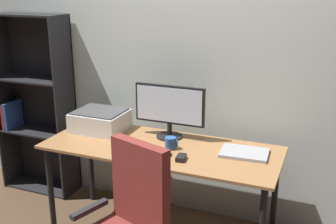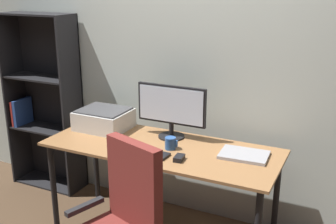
{
  "view_description": "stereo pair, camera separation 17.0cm",
  "coord_description": "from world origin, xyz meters",
  "px_view_note": "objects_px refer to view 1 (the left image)",
  "views": [
    {
      "loc": [
        1.08,
        -2.51,
        1.86
      ],
      "look_at": [
        0.06,
        -0.01,
        1.01
      ],
      "focal_mm": 43.83,
      "sensor_mm": 36.0,
      "label": 1
    },
    {
      "loc": [
        1.24,
        -2.44,
        1.86
      ],
      "look_at": [
        0.06,
        -0.01,
        1.01
      ],
      "focal_mm": 43.83,
      "sensor_mm": 36.0,
      "label": 2
    }
  ],
  "objects_px": {
    "desk": "(161,157)",
    "mouse": "(181,158)",
    "keyboard": "(149,153)",
    "laptop": "(244,153)",
    "coffee_mug": "(171,143)",
    "printer": "(100,120)",
    "bookshelf": "(36,105)",
    "monitor": "(169,108)"
  },
  "relations": [
    {
      "from": "desk",
      "to": "laptop",
      "type": "height_order",
      "value": "laptop"
    },
    {
      "from": "monitor",
      "to": "mouse",
      "type": "xyz_separation_m",
      "value": [
        0.23,
        -0.36,
        -0.22
      ]
    },
    {
      "from": "desk",
      "to": "coffee_mug",
      "type": "height_order",
      "value": "coffee_mug"
    },
    {
      "from": "desk",
      "to": "bookshelf",
      "type": "xyz_separation_m",
      "value": [
        -1.38,
        0.34,
        0.14
      ]
    },
    {
      "from": "monitor",
      "to": "printer",
      "type": "relative_size",
      "value": 1.36
    },
    {
      "from": "bookshelf",
      "to": "monitor",
      "type": "bearing_deg",
      "value": -5.96
    },
    {
      "from": "mouse",
      "to": "bookshelf",
      "type": "height_order",
      "value": "bookshelf"
    },
    {
      "from": "desk",
      "to": "bookshelf",
      "type": "distance_m",
      "value": 1.43
    },
    {
      "from": "coffee_mug",
      "to": "printer",
      "type": "height_order",
      "value": "printer"
    },
    {
      "from": "desk",
      "to": "coffee_mug",
      "type": "xyz_separation_m",
      "value": [
        0.08,
        -0.01,
        0.13
      ]
    },
    {
      "from": "laptop",
      "to": "bookshelf",
      "type": "distance_m",
      "value": 1.98
    },
    {
      "from": "mouse",
      "to": "bookshelf",
      "type": "distance_m",
      "value": 1.67
    },
    {
      "from": "keyboard",
      "to": "laptop",
      "type": "height_order",
      "value": "laptop"
    },
    {
      "from": "printer",
      "to": "laptop",
      "type": "bearing_deg",
      "value": -2.61
    },
    {
      "from": "laptop",
      "to": "printer",
      "type": "height_order",
      "value": "printer"
    },
    {
      "from": "laptop",
      "to": "bookshelf",
      "type": "height_order",
      "value": "bookshelf"
    },
    {
      "from": "desk",
      "to": "keyboard",
      "type": "bearing_deg",
      "value": -95.04
    },
    {
      "from": "desk",
      "to": "mouse",
      "type": "height_order",
      "value": "mouse"
    },
    {
      "from": "desk",
      "to": "mouse",
      "type": "relative_size",
      "value": 17.71
    },
    {
      "from": "monitor",
      "to": "bookshelf",
      "type": "relative_size",
      "value": 0.34
    },
    {
      "from": "desk",
      "to": "mouse",
      "type": "distance_m",
      "value": 0.29
    },
    {
      "from": "mouse",
      "to": "coffee_mug",
      "type": "relative_size",
      "value": 1.03
    },
    {
      "from": "monitor",
      "to": "desk",
      "type": "bearing_deg",
      "value": -86.07
    },
    {
      "from": "desk",
      "to": "monitor",
      "type": "bearing_deg",
      "value": 93.93
    },
    {
      "from": "coffee_mug",
      "to": "printer",
      "type": "xyz_separation_m",
      "value": [
        -0.66,
        0.15,
        0.04
      ]
    },
    {
      "from": "monitor",
      "to": "mouse",
      "type": "height_order",
      "value": "monitor"
    },
    {
      "from": "keyboard",
      "to": "laptop",
      "type": "bearing_deg",
      "value": 24.9
    },
    {
      "from": "laptop",
      "to": "bookshelf",
      "type": "xyz_separation_m",
      "value": [
        -1.96,
        0.25,
        0.05
      ]
    },
    {
      "from": "mouse",
      "to": "printer",
      "type": "relative_size",
      "value": 0.24
    },
    {
      "from": "desk",
      "to": "laptop",
      "type": "distance_m",
      "value": 0.6
    },
    {
      "from": "keyboard",
      "to": "mouse",
      "type": "xyz_separation_m",
      "value": [
        0.23,
        0.0,
        0.01
      ]
    },
    {
      "from": "printer",
      "to": "bookshelf",
      "type": "bearing_deg",
      "value": 165.85
    },
    {
      "from": "mouse",
      "to": "coffee_mug",
      "type": "distance_m",
      "value": 0.2
    },
    {
      "from": "monitor",
      "to": "printer",
      "type": "distance_m",
      "value": 0.59
    },
    {
      "from": "mouse",
      "to": "keyboard",
      "type": "bearing_deg",
      "value": 174.21
    },
    {
      "from": "mouse",
      "to": "coffee_mug",
      "type": "bearing_deg",
      "value": 126.01
    },
    {
      "from": "mouse",
      "to": "bookshelf",
      "type": "xyz_separation_m",
      "value": [
        -1.59,
        0.5,
        0.04
      ]
    },
    {
      "from": "monitor",
      "to": "laptop",
      "type": "distance_m",
      "value": 0.65
    },
    {
      "from": "coffee_mug",
      "to": "bookshelf",
      "type": "relative_size",
      "value": 0.06
    },
    {
      "from": "mouse",
      "to": "laptop",
      "type": "bearing_deg",
      "value": 28.21
    },
    {
      "from": "laptop",
      "to": "mouse",
      "type": "bearing_deg",
      "value": -149.39
    },
    {
      "from": "monitor",
      "to": "keyboard",
      "type": "relative_size",
      "value": 1.88
    }
  ]
}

